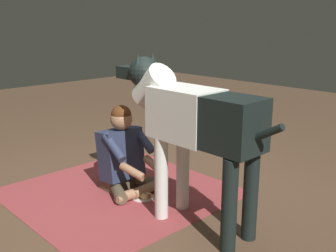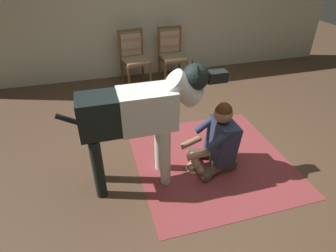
{
  "view_description": "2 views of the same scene",
  "coord_description": "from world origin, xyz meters",
  "px_view_note": "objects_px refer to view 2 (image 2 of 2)",
  "views": [
    {
      "loc": [
        -2.74,
        2.1,
        1.6
      ],
      "look_at": [
        -0.25,
        -0.28,
        0.69
      ],
      "focal_mm": 42.86,
      "sensor_mm": 36.0,
      "label": 1
    },
    {
      "loc": [
        -1.12,
        -2.52,
        2.26
      ],
      "look_at": [
        -0.41,
        -0.05,
        0.63
      ],
      "focal_mm": 30.63,
      "sensor_mm": 36.0,
      "label": 2
    }
  ],
  "objects_px": {
    "hot_dog_on_plate": "(194,167)",
    "dining_chair_right_of_pair": "(171,52)",
    "dining_chair_left_of_pair": "(134,55)",
    "large_dog": "(141,113)",
    "person_sitting_on_floor": "(218,141)"
  },
  "relations": [
    {
      "from": "dining_chair_left_of_pair",
      "to": "large_dog",
      "type": "bearing_deg",
      "value": -98.26
    },
    {
      "from": "dining_chair_left_of_pair",
      "to": "person_sitting_on_floor",
      "type": "height_order",
      "value": "dining_chair_left_of_pair"
    },
    {
      "from": "hot_dog_on_plate",
      "to": "person_sitting_on_floor",
      "type": "bearing_deg",
      "value": -0.12
    },
    {
      "from": "dining_chair_right_of_pair",
      "to": "hot_dog_on_plate",
      "type": "relative_size",
      "value": 4.65
    },
    {
      "from": "person_sitting_on_floor",
      "to": "hot_dog_on_plate",
      "type": "xyz_separation_m",
      "value": [
        -0.27,
        0.0,
        -0.32
      ]
    },
    {
      "from": "person_sitting_on_floor",
      "to": "large_dog",
      "type": "xyz_separation_m",
      "value": [
        -0.87,
        0.0,
        0.51
      ]
    },
    {
      "from": "dining_chair_left_of_pair",
      "to": "hot_dog_on_plate",
      "type": "distance_m",
      "value": 2.72
    },
    {
      "from": "dining_chair_right_of_pair",
      "to": "person_sitting_on_floor",
      "type": "bearing_deg",
      "value": -95.05
    },
    {
      "from": "hot_dog_on_plate",
      "to": "dining_chair_right_of_pair",
      "type": "bearing_deg",
      "value": 79.3
    },
    {
      "from": "large_dog",
      "to": "dining_chair_left_of_pair",
      "type": "bearing_deg",
      "value": 81.74
    },
    {
      "from": "dining_chair_left_of_pair",
      "to": "dining_chair_right_of_pair",
      "type": "xyz_separation_m",
      "value": [
        0.72,
        0.0,
        0.0
      ]
    },
    {
      "from": "large_dog",
      "to": "hot_dog_on_plate",
      "type": "distance_m",
      "value": 1.03
    },
    {
      "from": "dining_chair_left_of_pair",
      "to": "hot_dog_on_plate",
      "type": "height_order",
      "value": "dining_chair_left_of_pair"
    },
    {
      "from": "large_dog",
      "to": "hot_dog_on_plate",
      "type": "relative_size",
      "value": 7.95
    },
    {
      "from": "person_sitting_on_floor",
      "to": "dining_chair_left_of_pair",
      "type": "bearing_deg",
      "value": 100.32
    }
  ]
}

